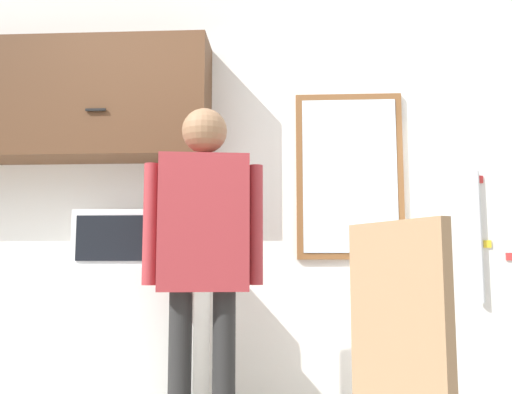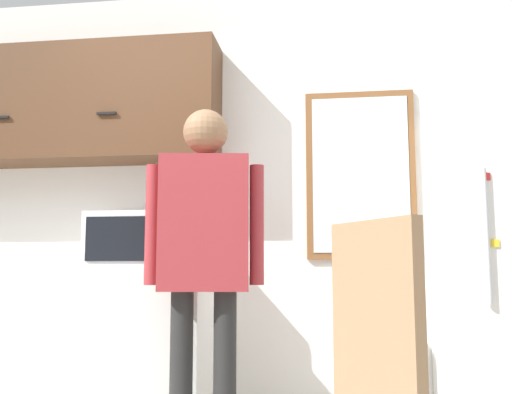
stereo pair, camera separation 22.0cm
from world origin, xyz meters
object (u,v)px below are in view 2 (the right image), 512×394
Objects in this scene: microwave at (139,240)px; chair at (405,383)px; refrigerator at (508,267)px; person at (204,241)px.

chair is (1.32, -1.34, -0.51)m from microwave.
microwave reaches higher than chair.
microwave is 0.29× the size of refrigerator.
person is 1.59m from refrigerator.
person reaches higher than microwave.
person is at bearing -42.62° from microwave.
microwave is 0.67m from person.
microwave is at bearing 12.81° from chair.
microwave is 0.51× the size of chair.
person is 1.31m from chair.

